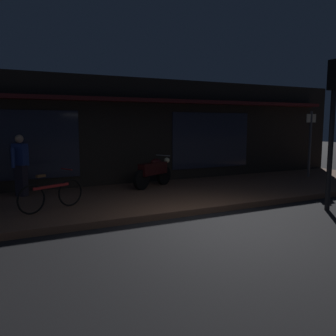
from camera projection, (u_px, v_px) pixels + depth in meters
ground_plane at (212, 228)px, 7.11m from camera, size 60.00×60.00×0.00m
sidewalk_slab at (153, 197)px, 9.77m from camera, size 18.00×4.00×0.15m
storefront_building at (115, 132)px, 12.57m from camera, size 18.00×3.30×3.60m
motorcycle at (154, 171)px, 10.81m from camera, size 1.56×0.94×0.97m
bicycle_parked at (52, 195)px, 7.94m from camera, size 1.52×0.74×0.91m
person_photographer at (21, 164)px, 9.42m from camera, size 0.50×0.49×1.67m
sign_post at (310, 140)px, 12.71m from camera, size 0.44×0.09×2.40m
traffic_light_pole at (333, 108)px, 8.27m from camera, size 0.24×0.33×3.60m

